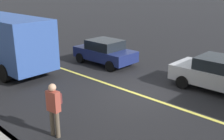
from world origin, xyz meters
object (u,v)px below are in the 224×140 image
Objects in this scene: car_silver at (224,75)px; car_navy at (105,52)px; truck_blue at (1,40)px; pedestrian_with_backpack at (54,106)px.

car_silver is 1.21× the size of car_navy.
pedestrian_with_backpack is (-8.29, 2.30, -0.55)m from truck_blue.
car_navy is at bearing -56.61° from pedestrian_with_backpack.
car_navy is at bearing 4.46° from car_silver.
truck_blue is (3.83, 4.47, 0.84)m from car_navy.
car_navy is 5.94m from truck_blue.
car_silver is at bearing -154.97° from truck_blue.
car_navy is (6.88, 0.54, -0.03)m from car_silver.
pedestrian_with_backpack reaches higher than car_navy.
pedestrian_with_backpack is at bearing 71.65° from car_silver.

